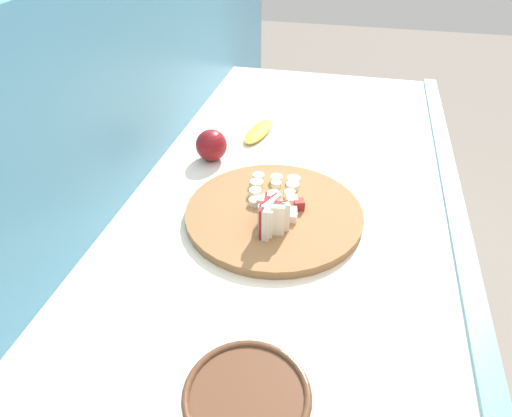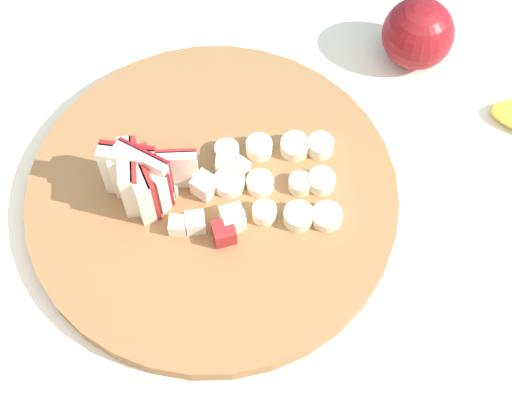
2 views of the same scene
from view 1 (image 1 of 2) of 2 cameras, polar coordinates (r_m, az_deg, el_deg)
name	(u,v)px [view 1 (image 1 of 2)]	position (r m, az deg, el deg)	size (l,w,h in m)	color
tiled_countertop	(287,335)	(1.29, 3.94, -15.41)	(1.50, 0.68, 0.93)	silver
tile_backsplash	(153,256)	(1.22, -12.76, -5.84)	(2.40, 0.04, 1.34)	#4C8EB2
cutting_board	(274,214)	(0.91, 2.25, -0.64)	(0.35, 0.35, 0.02)	olive
apple_wedge_fan	(270,217)	(0.83, 1.80, -1.05)	(0.09, 0.06, 0.07)	#A32323
apple_dice_pile	(282,208)	(0.89, 3.30, 0.05)	(0.09, 0.10, 0.02)	white
banana_slice_rows	(274,189)	(0.95, 2.26, 2.41)	(0.12, 0.10, 0.02)	beige
ceramic_bowl	(247,405)	(0.60, -1.12, -23.24)	(0.16, 0.16, 0.06)	brown
banana_peel	(259,131)	(1.21, 0.32, 9.58)	(0.15, 0.05, 0.02)	gold
whole_apple	(211,145)	(1.09, -5.59, 7.85)	(0.07, 0.07, 0.07)	maroon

